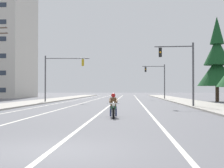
# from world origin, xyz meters

# --- Properties ---
(ground_plane) EXTENTS (400.00, 400.00, 0.00)m
(ground_plane) POSITION_xyz_m (0.00, 0.00, 0.00)
(ground_plane) COLOR #5B5B60
(lane_stripe_center) EXTENTS (0.16, 100.00, 0.01)m
(lane_stripe_center) POSITION_xyz_m (0.15, 45.00, 0.00)
(lane_stripe_center) COLOR beige
(lane_stripe_center) RESTS_ON ground
(lane_stripe_left) EXTENTS (0.16, 100.00, 0.01)m
(lane_stripe_left) POSITION_xyz_m (-3.69, 45.00, 0.00)
(lane_stripe_left) COLOR beige
(lane_stripe_left) RESTS_ON ground
(lane_stripe_right) EXTENTS (0.16, 100.00, 0.01)m
(lane_stripe_right) POSITION_xyz_m (3.70, 45.00, 0.00)
(lane_stripe_right) COLOR beige
(lane_stripe_right) RESTS_ON ground
(lane_stripe_far_left) EXTENTS (0.16, 100.00, 0.01)m
(lane_stripe_far_left) POSITION_xyz_m (-6.61, 45.00, 0.00)
(lane_stripe_far_left) COLOR beige
(lane_stripe_far_left) RESTS_ON ground
(sidewalk_kerb_right) EXTENTS (4.40, 110.00, 0.14)m
(sidewalk_kerb_right) POSITION_xyz_m (10.20, 40.00, 0.07)
(sidewalk_kerb_right) COLOR #9E998E
(sidewalk_kerb_right) RESTS_ON ground
(sidewalk_kerb_left) EXTENTS (4.40, 110.00, 0.14)m
(sidewalk_kerb_left) POSITION_xyz_m (-10.20, 40.00, 0.07)
(sidewalk_kerb_left) COLOR #9E998E
(sidewalk_kerb_left) RESTS_ON ground
(motorcycle_with_rider) EXTENTS (0.70, 2.19, 1.46)m
(motorcycle_with_rider) POSITION_xyz_m (1.30, 10.98, 0.59)
(motorcycle_with_rider) COLOR black
(motorcycle_with_rider) RESTS_ON ground
(traffic_signal_near_right) EXTENTS (3.75, 0.39, 6.20)m
(traffic_signal_near_right) POSITION_xyz_m (7.33, 23.02, 4.02)
(traffic_signal_near_right) COLOR #47474C
(traffic_signal_near_right) RESTS_ON ground
(traffic_signal_near_left) EXTENTS (5.90, 0.68, 6.20)m
(traffic_signal_near_left) POSITION_xyz_m (-7.12, 34.19, 4.16)
(traffic_signal_near_left) COLOR #47474C
(traffic_signal_near_left) RESTS_ON ground
(traffic_signal_mid_right) EXTENTS (4.03, 0.54, 6.20)m
(traffic_signal_mid_right) POSITION_xyz_m (7.32, 49.55, 4.04)
(traffic_signal_mid_right) COLOR #47474C
(traffic_signal_mid_right) RESTS_ON ground
(conifer_tree_right_verge_far) EXTENTS (5.52, 5.52, 12.16)m
(conifer_tree_right_verge_far) POSITION_xyz_m (14.70, 38.57, 5.57)
(conifer_tree_right_verge_far) COLOR #423023
(conifer_tree_right_verge_far) RESTS_ON ground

